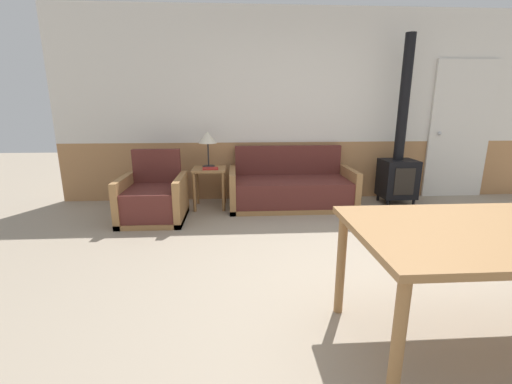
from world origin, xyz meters
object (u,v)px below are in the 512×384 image
object	(u,v)px
armchair	(154,200)
table_lamp	(208,139)
couch	(291,189)
wood_stove	(399,161)
side_table	(209,176)

from	to	relation	value
armchair	table_lamp	world-z (taller)	table_lamp
couch	armchair	world-z (taller)	armchair
couch	armchair	xyz separation A→B (m)	(-1.79, -0.47, 0.01)
couch	table_lamp	distance (m)	1.34
couch	table_lamp	size ratio (longest dim) A/B	3.52
couch	armchair	bearing A→B (deg)	-165.28
wood_stove	table_lamp	bearing A→B (deg)	179.07
table_lamp	wood_stove	distance (m)	2.70
side_table	couch	bearing A→B (deg)	-0.57
couch	side_table	distance (m)	1.15
armchair	side_table	world-z (taller)	armchair
couch	wood_stove	bearing A→B (deg)	1.69
armchair	side_table	xyz separation A→B (m)	(0.66, 0.48, 0.18)
side_table	armchair	bearing A→B (deg)	-143.84
wood_stove	side_table	bearing A→B (deg)	-179.27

